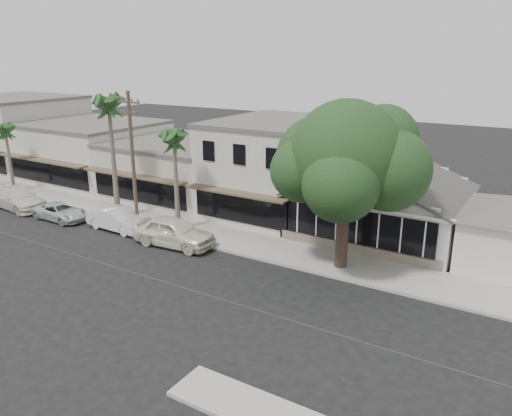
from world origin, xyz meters
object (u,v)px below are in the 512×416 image
Objects in this scene: car_1 at (118,219)px; shade_tree at (347,159)px; car_3 at (17,198)px; car_2 at (61,212)px; utility_pole at (133,158)px; car_0 at (174,232)px.

car_1 is 0.50× the size of shade_tree.
car_2 is at bearing -85.34° from car_3.
utility_pole is 5.72m from car_0.
car_3 is (-5.00, 0.06, 0.20)m from car_2.
shade_tree is at bearing -80.66° from car_0.
car_2 is (-10.00, -0.37, -0.30)m from car_0.
utility_pole reaches higher than car_3.
car_3 reaches higher than car_2.
car_0 reaches higher than car_3.
utility_pole is 2.00× the size of car_1.
car_2 is at bearing -171.98° from shade_tree.
utility_pole is at bearing -174.30° from shade_tree.
car_0 reaches higher than car_2.
car_3 is at bearing -173.70° from shade_tree.
car_3 is 25.51m from shade_tree.
car_1 reaches higher than car_2.
utility_pole is 7.41m from car_2.
shade_tree is (9.83, 2.42, 5.10)m from car_0.
car_2 is at bearing 87.66° from car_0.
utility_pole is at bearing 71.21° from car_0.
car_3 is at bearing -172.95° from utility_pole.
car_3 is at bearing 94.04° from car_1.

